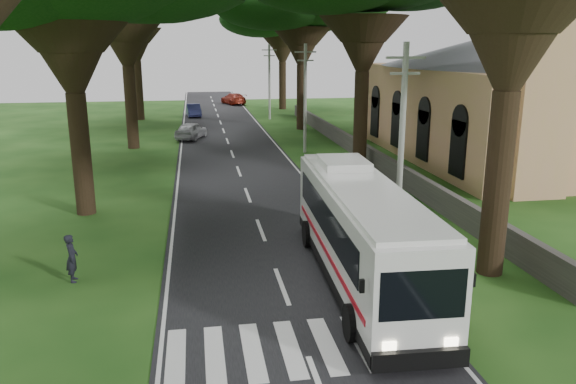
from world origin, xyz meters
The scene contains 14 objects.
ground centered at (0.00, 0.00, 0.00)m, with size 140.00×140.00×0.00m, color #194212.
road centered at (0.00, 25.00, 0.01)m, with size 8.00×120.00×0.04m, color black.
crosswalk centered at (0.00, -2.00, 0.00)m, with size 8.00×3.00×0.01m, color silver.
property_wall centered at (9.00, 24.00, 0.60)m, with size 0.35×50.00×1.20m, color #383533.
church centered at (17.86, 21.55, 4.91)m, with size 14.00×24.00×11.60m.
pole_near centered at (5.50, 6.00, 4.18)m, with size 1.60×0.24×8.00m.
pole_mid centered at (5.50, 26.00, 4.18)m, with size 1.60×0.24×8.00m.
pole_far centered at (5.50, 46.00, 4.18)m, with size 1.60×0.24×8.00m.
tree_r_far centered at (8.50, 56.00, 11.90)m, with size 14.29×14.29×15.07m.
coach_bus centered at (2.70, 2.04, 1.84)m, with size 3.09×11.70×3.42m.
distant_car_a centered at (-3.00, 33.60, 0.77)m, with size 1.74×4.32×1.47m, color #A4A4A8.
distant_car_b centered at (-2.74, 49.70, 0.73)m, with size 1.48×4.24×1.40m, color navy.
distant_car_c centered at (2.72, 62.66, 0.79)m, with size 2.12×5.22×1.52m, color #9D2716.
pedestrian centered at (-6.99, 3.65, 0.84)m, with size 0.61×0.40×1.68m, color black.
Camera 1 is at (-2.66, -15.23, 7.85)m, focal length 35.00 mm.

